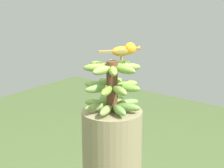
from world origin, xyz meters
TOP-DOWN VIEW (x-y plane):
  - banana_bunch at (-0.00, -0.00)m, footprint 0.26×0.26m
  - perched_bird at (-0.05, 0.03)m, footprint 0.16×0.13m

SIDE VIEW (x-z plane):
  - banana_bunch at x=0.00m, z-range 1.29..1.52m
  - perched_bird at x=-0.05m, z-range 1.52..1.60m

